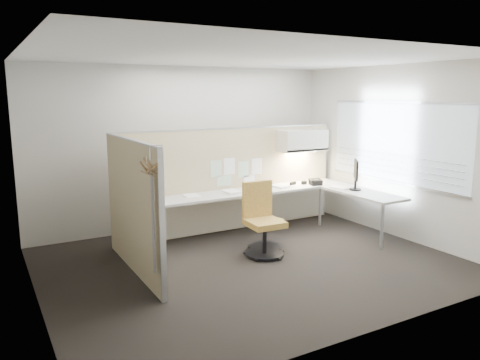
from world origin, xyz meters
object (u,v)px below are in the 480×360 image
chair_right (262,222)px  monitor (356,173)px  chair_left (262,220)px  desk (264,198)px  phone (315,182)px

chair_right → monitor: (1.98, 0.20, 0.53)m
chair_left → chair_right: (-0.17, -0.28, 0.07)m
desk → phone: size_ratio=16.03×
desk → chair_left: (-0.44, -0.63, -0.18)m
monitor → chair_left: bearing=125.9°
chair_right → phone: chair_right is taller
chair_left → phone: size_ratio=3.65×
monitor → phone: bearing=61.5°
desk → monitor: size_ratio=7.90×
desk → phone: 1.09m
chair_left → chair_right: bearing=-133.7°
desk → chair_left: 0.78m
monitor → desk: bearing=101.1°
chair_right → phone: 1.93m
desk → chair_right: (-0.61, -0.90, -0.11)m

